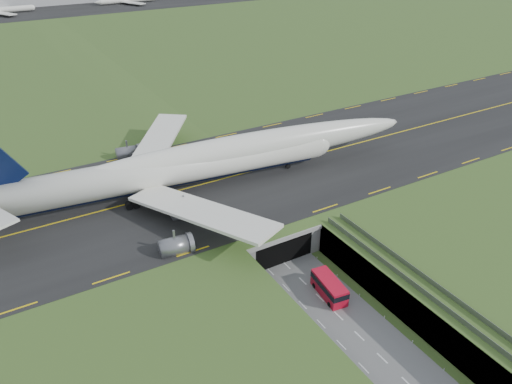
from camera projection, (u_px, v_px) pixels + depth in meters
ground at (309, 288)px, 85.60m from camera, size 900.00×900.00×0.00m
airfield_deck at (310, 275)px, 84.13m from camera, size 800.00×800.00×6.00m
trench_road at (337, 315)px, 79.91m from camera, size 12.00×75.00×0.20m
taxiway at (221, 180)px, 107.46m from camera, size 800.00×44.00×0.18m
tunnel_portal at (260, 226)px, 96.55m from camera, size 17.00×22.30×6.00m
guideway at (448, 309)px, 73.44m from camera, size 3.00×53.00×7.05m
jumbo_jet at (199, 163)px, 102.13m from camera, size 97.87×62.04×20.66m
shuttle_tram at (329, 287)px, 83.19m from camera, size 3.86×8.07×3.16m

